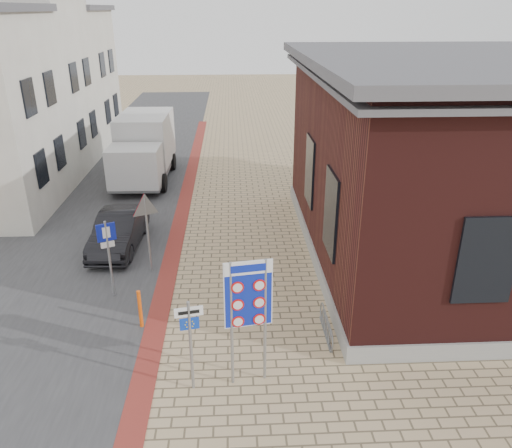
{
  "coord_description": "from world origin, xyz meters",
  "views": [
    {
      "loc": [
        0.2,
        -8.9,
        8.12
      ],
      "look_at": [
        0.88,
        4.74,
        2.2
      ],
      "focal_mm": 35.0,
      "sensor_mm": 36.0,
      "label": 1
    }
  ],
  "objects_px": {
    "parking_sign": "(108,246)",
    "bollard": "(140,309)",
    "box_truck": "(144,148)",
    "border_sign": "(248,297)",
    "essen_sign": "(190,333)",
    "sedan": "(119,231)"
  },
  "relations": [
    {
      "from": "parking_sign",
      "to": "bollard",
      "type": "relative_size",
      "value": 2.17
    },
    {
      "from": "box_truck",
      "to": "border_sign",
      "type": "relative_size",
      "value": 1.93
    },
    {
      "from": "border_sign",
      "to": "essen_sign",
      "type": "relative_size",
      "value": 1.36
    },
    {
      "from": "essen_sign",
      "to": "bollard",
      "type": "height_order",
      "value": "essen_sign"
    },
    {
      "from": "sedan",
      "to": "essen_sign",
      "type": "distance_m",
      "value": 8.29
    },
    {
      "from": "essen_sign",
      "to": "parking_sign",
      "type": "bearing_deg",
      "value": 111.93
    },
    {
      "from": "border_sign",
      "to": "parking_sign",
      "type": "xyz_separation_m",
      "value": [
        -4.0,
        4.0,
        -0.62
      ]
    },
    {
      "from": "box_truck",
      "to": "parking_sign",
      "type": "relative_size",
      "value": 2.48
    },
    {
      "from": "box_truck",
      "to": "essen_sign",
      "type": "relative_size",
      "value": 2.63
    },
    {
      "from": "bollard",
      "to": "essen_sign",
      "type": "bearing_deg",
      "value": -57.62
    },
    {
      "from": "box_truck",
      "to": "parking_sign",
      "type": "xyz_separation_m",
      "value": [
        0.74,
        -11.44,
        0.04
      ]
    },
    {
      "from": "box_truck",
      "to": "essen_sign",
      "type": "bearing_deg",
      "value": -76.37
    },
    {
      "from": "sedan",
      "to": "bollard",
      "type": "relative_size",
      "value": 3.55
    },
    {
      "from": "border_sign",
      "to": "parking_sign",
      "type": "relative_size",
      "value": 1.28
    },
    {
      "from": "border_sign",
      "to": "parking_sign",
      "type": "distance_m",
      "value": 5.69
    },
    {
      "from": "sedan",
      "to": "box_truck",
      "type": "bearing_deg",
      "value": 94.66
    },
    {
      "from": "box_truck",
      "to": "border_sign",
      "type": "bearing_deg",
      "value": -71.71
    },
    {
      "from": "essen_sign",
      "to": "parking_sign",
      "type": "distance_m",
      "value": 5.0
    },
    {
      "from": "parking_sign",
      "to": "bollard",
      "type": "bearing_deg",
      "value": -81.16
    },
    {
      "from": "essen_sign",
      "to": "box_truck",
      "type": "bearing_deg",
      "value": 91.61
    },
    {
      "from": "parking_sign",
      "to": "border_sign",
      "type": "bearing_deg",
      "value": -69.42
    },
    {
      "from": "sedan",
      "to": "bollard",
      "type": "xyz_separation_m",
      "value": [
        1.59,
        -5.11,
        -0.1
      ]
    }
  ]
}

